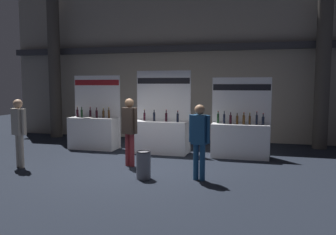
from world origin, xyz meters
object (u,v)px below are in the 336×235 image
at_px(exhibitor_booth_1, 161,133).
at_px(visitor_1, 19,127).
at_px(exhibitor_booth_2, 240,137).
at_px(visitor_3, 199,136).
at_px(trash_bin, 144,165).
at_px(visitor_4, 130,126).
at_px(exhibitor_booth_0, 94,130).

distance_m(exhibitor_booth_1, visitor_1, 4.04).
height_order(exhibitor_booth_1, exhibitor_booth_2, exhibitor_booth_1).
height_order(visitor_1, visitor_3, visitor_1).
bearing_deg(trash_bin, exhibitor_booth_1, 97.98).
relative_size(visitor_3, visitor_4, 0.95).
relative_size(exhibitor_booth_0, visitor_3, 1.43).
bearing_deg(visitor_1, exhibitor_booth_0, 101.46).
height_order(exhibitor_booth_2, visitor_1, exhibitor_booth_2).
relative_size(exhibitor_booth_2, visitor_1, 1.33).
bearing_deg(exhibitor_booth_1, exhibitor_booth_0, 177.09).
distance_m(exhibitor_booth_2, visitor_3, 2.78).
bearing_deg(exhibitor_booth_0, visitor_4, -43.78).
distance_m(exhibitor_booth_0, visitor_4, 2.83).
relative_size(visitor_1, visitor_4, 0.99).
distance_m(exhibitor_booth_1, exhibitor_booth_2, 2.40).
distance_m(exhibitor_booth_0, trash_bin, 4.05).
height_order(exhibitor_booth_1, trash_bin, exhibitor_booth_1).
bearing_deg(exhibitor_booth_1, exhibitor_booth_2, -0.15).
bearing_deg(trash_bin, visitor_1, 177.12).
relative_size(exhibitor_booth_1, visitor_4, 1.45).
xyz_separation_m(exhibitor_booth_2, trash_bin, (-2.00, -2.84, -0.28)).
relative_size(trash_bin, visitor_3, 0.37).
height_order(exhibitor_booth_2, visitor_4, exhibitor_booth_2).
relative_size(visitor_1, visitor_3, 1.04).
height_order(exhibitor_booth_1, visitor_3, exhibitor_booth_1).
xyz_separation_m(visitor_1, visitor_4, (2.67, 0.86, 0.01)).
xyz_separation_m(trash_bin, visitor_4, (-0.73, 1.03, 0.74)).
relative_size(exhibitor_booth_0, visitor_1, 1.38).
height_order(exhibitor_booth_0, visitor_3, exhibitor_booth_0).
bearing_deg(visitor_4, trash_bin, 145.03).
bearing_deg(visitor_1, exhibitor_booth_2, 50.91).
bearing_deg(visitor_1, trash_bin, 21.78).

